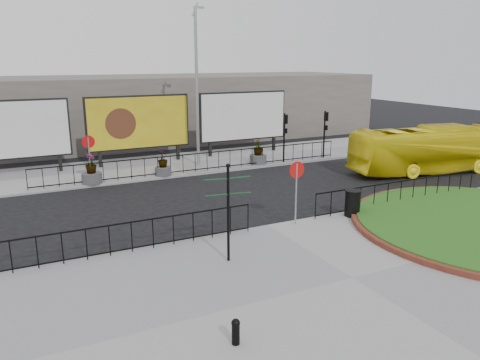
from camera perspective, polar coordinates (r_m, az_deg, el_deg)
ground at (r=18.10m, az=3.36°, el=-5.84°), size 90.00×90.00×0.00m
pavement_near at (r=14.32m, az=13.54°, el=-11.73°), size 30.00×10.00×0.12m
pavement_far at (r=28.70m, az=-8.59°, el=1.84°), size 44.00×6.00×0.12m
railing_near_left at (r=15.66m, az=-15.62°, el=-7.09°), size 10.00×0.10×1.10m
railing_near_right at (r=21.53m, az=19.01°, el=-1.42°), size 9.00×0.10×1.10m
railing_far at (r=26.41m, az=-4.76°, el=2.20°), size 18.00×0.10×1.10m
speed_sign_far at (r=24.74m, az=-17.94°, el=3.64°), size 0.64×0.07×2.47m
speed_sign_near at (r=17.71m, az=6.90°, el=0.12°), size 0.64×0.07×2.47m
billboard_left at (r=27.91m, az=-26.34°, el=5.44°), size 6.20×0.31×4.10m
billboard_mid at (r=28.77m, az=-12.25°, el=6.85°), size 6.20×0.31×4.10m
billboard_right at (r=31.22m, az=0.38°, el=7.76°), size 6.20×0.31×4.10m
lamp_post at (r=27.61m, az=-5.28°, el=11.44°), size 0.74×0.18×9.23m
signal_pole_a at (r=28.63m, az=5.48°, el=6.06°), size 0.22×0.26×3.00m
signal_pole_b at (r=30.31m, az=10.34°, el=6.36°), size 0.22×0.26×3.00m
building_backdrop at (r=37.86m, az=-13.49°, el=8.41°), size 40.00×10.00×5.00m
fingerpost_sign at (r=14.34m, az=-1.45°, el=-2.83°), size 1.47×0.43×3.14m
bollard at (r=10.90m, az=-0.53°, el=-17.86°), size 0.20×0.20×0.62m
litter_bin at (r=19.40m, az=13.56°, el=-2.75°), size 0.65×0.65×1.08m
bus at (r=28.61m, az=22.28°, el=3.46°), size 9.75×3.90×2.65m
planter_a at (r=24.99m, az=-17.65°, el=0.86°), size 1.03×1.03×1.55m
planter_b at (r=25.80m, az=-9.38°, el=1.70°), size 0.90×0.90×1.41m
planter_c at (r=28.35m, az=2.22°, el=3.16°), size 1.03×1.03×1.59m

